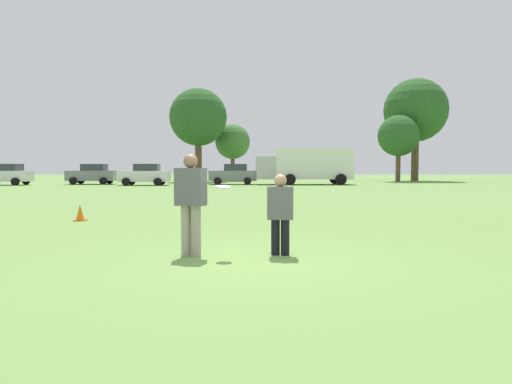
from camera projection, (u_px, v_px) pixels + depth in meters
The scene contains 14 objects.
ground_plane at pixel (251, 260), 8.00m from camera, with size 172.51×172.51×0.00m, color #6B9347.
player_thrower at pixel (191, 199), 8.31m from camera, with size 0.57×0.44×1.80m.
player_defender at pixel (281, 210), 8.39m from camera, with size 0.48×0.32×1.45m.
frisbee at pixel (223, 187), 8.24m from camera, with size 0.27×0.27×0.08m.
traffic_cone at pixel (80, 213), 13.77m from camera, with size 0.32×0.32×0.48m.
parked_car_near_left at pixel (6, 174), 40.52m from camera, with size 4.26×2.32×1.82m.
parked_car_mid_left at pixel (92, 174), 42.28m from camera, with size 4.26×2.32×1.82m.
parked_car_center at pixel (145, 174), 40.01m from camera, with size 4.26×2.32×1.82m.
parked_car_mid_right at pixel (234, 174), 41.94m from camera, with size 4.26×2.32×1.82m.
box_truck at pixel (306, 165), 42.00m from camera, with size 8.57×3.19×3.18m.
tree_west_oak at pixel (198, 118), 49.41m from camera, with size 6.02×6.02×9.78m.
tree_west_maple at pixel (233, 142), 52.62m from camera, with size 3.89×3.89×6.32m.
tree_center_elm at pixel (399, 136), 49.27m from camera, with size 4.29×4.29×6.97m.
tree_east_birch at pixel (416, 111), 52.02m from camera, with size 6.94×6.94×11.28m.
Camera 1 is at (0.09, -7.93, 1.58)m, focal length 33.15 mm.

